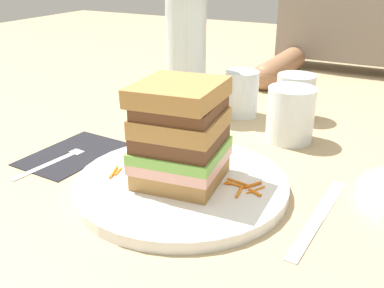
{
  "coord_description": "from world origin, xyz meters",
  "views": [
    {
      "loc": [
        0.25,
        -0.47,
        0.29
      ],
      "look_at": [
        -0.01,
        0.01,
        0.06
      ],
      "focal_mm": 41.77,
      "sensor_mm": 36.0,
      "label": 1
    }
  ],
  "objects_px": {
    "fork": "(61,156)",
    "juice_glass": "(290,117)",
    "empty_tumbler_0": "(295,97)",
    "empty_tumbler_1": "(242,94)",
    "napkin_dark": "(73,153)",
    "water_bottle": "(186,45)",
    "main_plate": "(181,185)",
    "knife": "(317,219)",
    "sandwich": "(180,134)"
  },
  "relations": [
    {
      "from": "fork",
      "to": "juice_glass",
      "type": "xyz_separation_m",
      "value": [
        0.28,
        0.24,
        0.04
      ]
    },
    {
      "from": "empty_tumbler_0",
      "to": "empty_tumbler_1",
      "type": "bearing_deg",
      "value": -160.19
    },
    {
      "from": "juice_glass",
      "to": "empty_tumbler_1",
      "type": "xyz_separation_m",
      "value": [
        -0.12,
        0.08,
        0.0
      ]
    },
    {
      "from": "napkin_dark",
      "to": "empty_tumbler_0",
      "type": "bearing_deg",
      "value": 52.21
    },
    {
      "from": "fork",
      "to": "water_bottle",
      "type": "height_order",
      "value": "water_bottle"
    },
    {
      "from": "main_plate",
      "to": "fork",
      "type": "bearing_deg",
      "value": -179.04
    },
    {
      "from": "empty_tumbler_0",
      "to": "knife",
      "type": "bearing_deg",
      "value": -69.12
    },
    {
      "from": "empty_tumbler_1",
      "to": "empty_tumbler_0",
      "type": "bearing_deg",
      "value": 19.81
    },
    {
      "from": "fork",
      "to": "knife",
      "type": "height_order",
      "value": "fork"
    },
    {
      "from": "knife",
      "to": "water_bottle",
      "type": "xyz_separation_m",
      "value": [
        -0.33,
        0.27,
        0.13
      ]
    },
    {
      "from": "fork",
      "to": "main_plate",
      "type": "bearing_deg",
      "value": 0.96
    },
    {
      "from": "knife",
      "to": "empty_tumbler_1",
      "type": "bearing_deg",
      "value": 126.46
    },
    {
      "from": "fork",
      "to": "water_bottle",
      "type": "relative_size",
      "value": 0.56
    },
    {
      "from": "juice_glass",
      "to": "water_bottle",
      "type": "xyz_separation_m",
      "value": [
        -0.22,
        0.05,
        0.09
      ]
    },
    {
      "from": "water_bottle",
      "to": "empty_tumbler_1",
      "type": "bearing_deg",
      "value": 17.29
    },
    {
      "from": "sandwich",
      "to": "empty_tumbler_1",
      "type": "distance_m",
      "value": 0.32
    },
    {
      "from": "water_bottle",
      "to": "main_plate",
      "type": "bearing_deg",
      "value": -62.28
    },
    {
      "from": "knife",
      "to": "juice_glass",
      "type": "height_order",
      "value": "juice_glass"
    },
    {
      "from": "juice_glass",
      "to": "empty_tumbler_0",
      "type": "bearing_deg",
      "value": 102.26
    },
    {
      "from": "juice_glass",
      "to": "water_bottle",
      "type": "relative_size",
      "value": 0.31
    },
    {
      "from": "napkin_dark",
      "to": "knife",
      "type": "bearing_deg",
      "value": -0.87
    },
    {
      "from": "knife",
      "to": "water_bottle",
      "type": "height_order",
      "value": "water_bottle"
    },
    {
      "from": "water_bottle",
      "to": "empty_tumbler_1",
      "type": "distance_m",
      "value": 0.14
    },
    {
      "from": "napkin_dark",
      "to": "sandwich",
      "type": "bearing_deg",
      "value": -5.21
    },
    {
      "from": "empty_tumbler_1",
      "to": "fork",
      "type": "bearing_deg",
      "value": -117.25
    },
    {
      "from": "sandwich",
      "to": "napkin_dark",
      "type": "distance_m",
      "value": 0.22
    },
    {
      "from": "knife",
      "to": "empty_tumbler_1",
      "type": "distance_m",
      "value": 0.38
    },
    {
      "from": "napkin_dark",
      "to": "juice_glass",
      "type": "relative_size",
      "value": 1.74
    },
    {
      "from": "knife",
      "to": "empty_tumbler_0",
      "type": "distance_m",
      "value": 0.36
    },
    {
      "from": "main_plate",
      "to": "sandwich",
      "type": "xyz_separation_m",
      "value": [
        -0.0,
        -0.0,
        0.07
      ]
    },
    {
      "from": "napkin_dark",
      "to": "water_bottle",
      "type": "bearing_deg",
      "value": 77.55
    },
    {
      "from": "fork",
      "to": "water_bottle",
      "type": "distance_m",
      "value": 0.32
    },
    {
      "from": "juice_glass",
      "to": "empty_tumbler_0",
      "type": "height_order",
      "value": "juice_glass"
    },
    {
      "from": "napkin_dark",
      "to": "juice_glass",
      "type": "distance_m",
      "value": 0.36
    },
    {
      "from": "empty_tumbler_0",
      "to": "empty_tumbler_1",
      "type": "xyz_separation_m",
      "value": [
        -0.1,
        -0.03,
        0.0
      ]
    },
    {
      "from": "sandwich",
      "to": "knife",
      "type": "relative_size",
      "value": 0.67
    },
    {
      "from": "empty_tumbler_0",
      "to": "fork",
      "type": "bearing_deg",
      "value": -126.29
    },
    {
      "from": "empty_tumbler_0",
      "to": "empty_tumbler_1",
      "type": "height_order",
      "value": "empty_tumbler_1"
    },
    {
      "from": "knife",
      "to": "main_plate",
      "type": "bearing_deg",
      "value": -175.89
    },
    {
      "from": "water_bottle",
      "to": "empty_tumbler_0",
      "type": "height_order",
      "value": "water_bottle"
    },
    {
      "from": "napkin_dark",
      "to": "fork",
      "type": "height_order",
      "value": "fork"
    },
    {
      "from": "main_plate",
      "to": "napkin_dark",
      "type": "distance_m",
      "value": 0.21
    },
    {
      "from": "empty_tumbler_1",
      "to": "juice_glass",
      "type": "bearing_deg",
      "value": -33.27
    },
    {
      "from": "water_bottle",
      "to": "empty_tumbler_0",
      "type": "distance_m",
      "value": 0.23
    },
    {
      "from": "main_plate",
      "to": "empty_tumbler_1",
      "type": "relative_size",
      "value": 3.25
    },
    {
      "from": "fork",
      "to": "water_bottle",
      "type": "bearing_deg",
      "value": 77.97
    },
    {
      "from": "fork",
      "to": "knife",
      "type": "relative_size",
      "value": 0.83
    },
    {
      "from": "main_plate",
      "to": "empty_tumbler_1",
      "type": "height_order",
      "value": "empty_tumbler_1"
    },
    {
      "from": "main_plate",
      "to": "knife",
      "type": "relative_size",
      "value": 1.41
    },
    {
      "from": "main_plate",
      "to": "empty_tumbler_0",
      "type": "bearing_deg",
      "value": 81.97
    }
  ]
}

